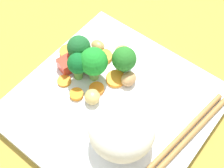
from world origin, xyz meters
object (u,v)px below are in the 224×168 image
at_px(broccoli_floret_2, 79,48).
at_px(carrot_slice_3, 76,94).
at_px(rice_mound, 122,130).
at_px(chopstick_pair, 170,152).
at_px(square_plate, 114,105).

height_order(broccoli_floret_2, carrot_slice_3, broccoli_floret_2).
height_order(rice_mound, broccoli_floret_2, rice_mound).
xyz_separation_m(carrot_slice_3, chopstick_pair, (-0.02, 0.16, 0.00)).
height_order(rice_mound, carrot_slice_3, rice_mound).
distance_m(rice_mound, carrot_slice_3, 0.10).
distance_m(square_plate, rice_mound, 0.07).
distance_m(square_plate, broccoli_floret_2, 0.11).
xyz_separation_m(broccoli_floret_2, chopstick_pair, (0.03, 0.20, -0.03)).
relative_size(square_plate, rice_mound, 3.09).
bearing_deg(rice_mound, carrot_slice_3, -96.22).
height_order(carrot_slice_3, chopstick_pair, chopstick_pair).
bearing_deg(broccoli_floret_2, carrot_slice_3, 39.01).
relative_size(carrot_slice_3, chopstick_pair, 0.09).
distance_m(broccoli_floret_2, carrot_slice_3, 0.07).
bearing_deg(chopstick_pair, rice_mound, 118.87).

